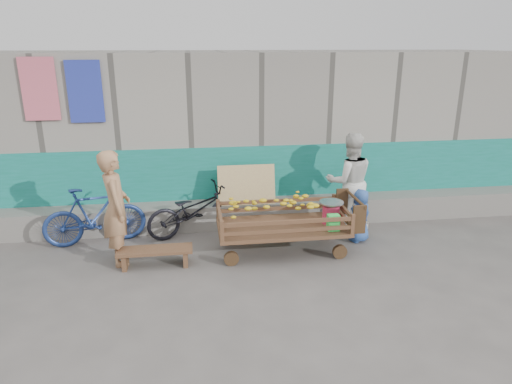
{
  "coord_description": "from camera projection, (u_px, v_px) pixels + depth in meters",
  "views": [
    {
      "loc": [
        -0.59,
        -5.32,
        3.16
      ],
      "look_at": [
        0.32,
        1.2,
        1.0
      ],
      "focal_mm": 32.0,
      "sensor_mm": 36.0,
      "label": 1
    }
  ],
  "objects": [
    {
      "name": "ground",
      "position": [
        245.0,
        292.0,
        6.06
      ],
      "size": [
        80.0,
        80.0,
        0.0
      ],
      "primitive_type": "plane",
      "color": "#504D49",
      "rests_on": "ground"
    },
    {
      "name": "vendor_man",
      "position": [
        116.0,
        208.0,
        6.65
      ],
      "size": [
        0.53,
        0.7,
        1.73
      ],
      "primitive_type": "imported",
      "rotation": [
        0.0,
        0.0,
        1.77
      ],
      "color": "#A87852",
      "rests_on": "ground"
    },
    {
      "name": "bicycle_dark",
      "position": [
        194.0,
        210.0,
        7.78
      ],
      "size": [
        1.76,
        1.1,
        0.87
      ],
      "primitive_type": "imported",
      "rotation": [
        0.0,
        0.0,
        1.91
      ],
      "color": "black",
      "rests_on": "ground"
    },
    {
      "name": "building_wall",
      "position": [
        221.0,
        129.0,
        9.42
      ],
      "size": [
        12.0,
        3.5,
        3.0
      ],
      "color": "gray",
      "rests_on": "ground"
    },
    {
      "name": "bicycle_blue",
      "position": [
        95.0,
        216.0,
        7.4
      ],
      "size": [
        1.67,
        0.77,
        0.97
      ],
      "primitive_type": "imported",
      "rotation": [
        0.0,
        0.0,
        1.77
      ],
      "color": "navy",
      "rests_on": "ground"
    },
    {
      "name": "bench",
      "position": [
        155.0,
        253.0,
        6.73
      ],
      "size": [
        1.1,
        0.33,
        0.27
      ],
      "color": "#543721",
      "rests_on": "ground"
    },
    {
      "name": "child",
      "position": [
        360.0,
        216.0,
        7.5
      ],
      "size": [
        0.52,
        0.45,
        0.9
      ],
      "primitive_type": "imported",
      "rotation": [
        0.0,
        0.0,
        3.59
      ],
      "color": "#3055A1",
      "rests_on": "ground"
    },
    {
      "name": "woman",
      "position": [
        349.0,
        181.0,
        7.95
      ],
      "size": [
        0.86,
        0.69,
        1.71
      ],
      "primitive_type": "imported",
      "rotation": [
        0.0,
        0.0,
        3.09
      ],
      "color": "silver",
      "rests_on": "ground"
    },
    {
      "name": "banana_cart",
      "position": [
        280.0,
        214.0,
        7.05
      ],
      "size": [
        2.19,
        1.0,
        0.93
      ],
      "color": "#543721",
      "rests_on": "ground"
    }
  ]
}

